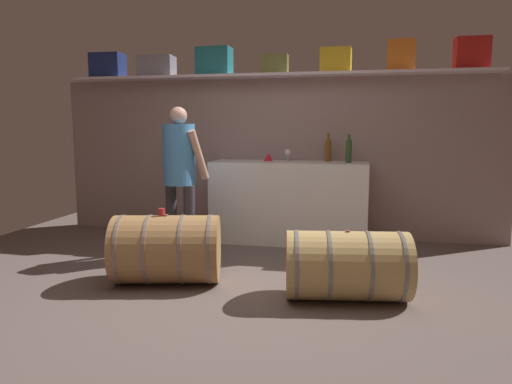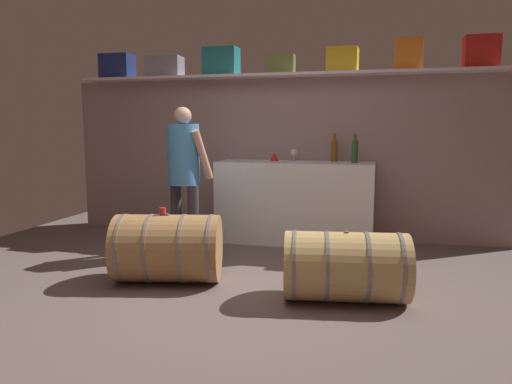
# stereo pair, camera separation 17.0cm
# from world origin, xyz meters

# --- Properties ---
(ground_plane) EXTENTS (6.71, 7.88, 0.02)m
(ground_plane) POSITION_xyz_m (0.00, 0.59, -0.01)
(ground_plane) COLOR #665752
(back_wall_panel) EXTENTS (5.51, 0.10, 1.95)m
(back_wall_panel) POSITION_xyz_m (0.00, 2.34, 0.97)
(back_wall_panel) COLOR gray
(back_wall_panel) RESTS_ON ground
(high_shelf_board) EXTENTS (5.07, 0.40, 0.03)m
(high_shelf_board) POSITION_xyz_m (0.00, 2.19, 1.96)
(high_shelf_board) COLOR silver
(high_shelf_board) RESTS_ON back_wall_panel
(toolcase_navy) EXTENTS (0.40, 0.27, 0.31)m
(toolcase_navy) POSITION_xyz_m (-2.14, 2.19, 2.13)
(toolcase_navy) COLOR navy
(toolcase_navy) RESTS_ON high_shelf_board
(toolcase_grey) EXTENTS (0.45, 0.29, 0.26)m
(toolcase_grey) POSITION_xyz_m (-1.48, 2.19, 2.11)
(toolcase_grey) COLOR gray
(toolcase_grey) RESTS_ON high_shelf_board
(toolcase_teal) EXTENTS (0.42, 0.26, 0.33)m
(toolcase_teal) POSITION_xyz_m (-0.73, 2.19, 2.14)
(toolcase_teal) COLOR teal
(toolcase_teal) RESTS_ON high_shelf_board
(toolcase_olive) EXTENTS (0.32, 0.22, 0.23)m
(toolcase_olive) POSITION_xyz_m (0.02, 2.19, 2.09)
(toolcase_olive) COLOR olive
(toolcase_olive) RESTS_ON high_shelf_board
(toolcase_yellow) EXTENTS (0.35, 0.29, 0.28)m
(toolcase_yellow) POSITION_xyz_m (0.74, 2.19, 2.12)
(toolcase_yellow) COLOR yellow
(toolcase_yellow) RESTS_ON high_shelf_board
(toolcase_orange) EXTENTS (0.32, 0.26, 0.34)m
(toolcase_orange) POSITION_xyz_m (1.46, 2.19, 2.15)
(toolcase_orange) COLOR orange
(toolcase_orange) RESTS_ON high_shelf_board
(toolcase_red) EXTENTS (0.36, 0.23, 0.34)m
(toolcase_red) POSITION_xyz_m (2.20, 2.19, 2.15)
(toolcase_red) COLOR red
(toolcase_red) RESTS_ON high_shelf_board
(work_cabinet) EXTENTS (1.81, 0.59, 0.95)m
(work_cabinet) POSITION_xyz_m (0.24, 1.99, 0.48)
(work_cabinet) COLOR white
(work_cabinet) RESTS_ON ground
(wine_bottle_green) EXTENTS (0.07, 0.07, 0.32)m
(wine_bottle_green) POSITION_xyz_m (0.91, 1.98, 1.10)
(wine_bottle_green) COLOR #2F5129
(wine_bottle_green) RESTS_ON work_cabinet
(wine_bottle_amber) EXTENTS (0.08, 0.08, 0.33)m
(wine_bottle_amber) POSITION_xyz_m (0.67, 2.13, 1.10)
(wine_bottle_amber) COLOR brown
(wine_bottle_amber) RESTS_ON work_cabinet
(wine_glass) EXTENTS (0.08, 0.08, 0.14)m
(wine_glass) POSITION_xyz_m (0.20, 2.11, 1.05)
(wine_glass) COLOR white
(wine_glass) RESTS_ON work_cabinet
(red_funnel) EXTENTS (0.11, 0.11, 0.10)m
(red_funnel) POSITION_xyz_m (-0.03, 2.07, 1.00)
(red_funnel) COLOR red
(red_funnel) RESTS_ON work_cabinet
(wine_barrel_near) EXTENTS (1.02, 0.78, 0.61)m
(wine_barrel_near) POSITION_xyz_m (-0.59, 0.26, 0.30)
(wine_barrel_near) COLOR #A37746
(wine_barrel_near) RESTS_ON ground
(wine_barrel_far) EXTENTS (1.02, 0.68, 0.56)m
(wine_barrel_far) POSITION_xyz_m (0.96, 0.17, 0.28)
(wine_barrel_far) COLOR tan
(wine_barrel_far) RESTS_ON ground
(tasting_cup) EXTENTS (0.06, 0.06, 0.06)m
(tasting_cup) POSITION_xyz_m (-0.63, 0.26, 0.63)
(tasting_cup) COLOR red
(tasting_cup) RESTS_ON wine_barrel_near
(winemaker_pouring) EXTENTS (0.53, 0.48, 1.56)m
(winemaker_pouring) POSITION_xyz_m (-0.79, 1.13, 0.96)
(winemaker_pouring) COLOR #34313A
(winemaker_pouring) RESTS_ON ground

